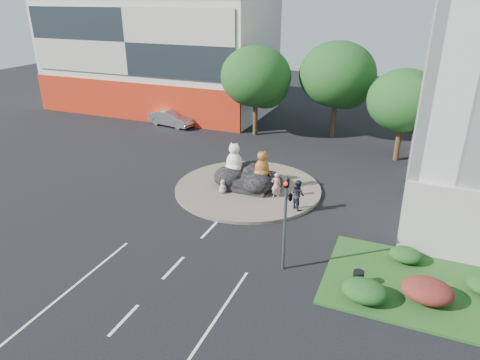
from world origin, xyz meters
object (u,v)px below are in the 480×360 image
object	(u,v)px
kitten_white	(276,190)
pedestrian_dark	(298,195)
pedestrian_pink	(276,185)
cat_tabby	(262,164)
cat_white	(234,157)
kitten_calico	(223,186)
parked_car	(172,118)
litter_bin	(358,278)

from	to	relation	value
kitten_white	pedestrian_dark	world-z (taller)	pedestrian_dark
pedestrian_pink	cat_tabby	bearing A→B (deg)	-58.28
cat_white	kitten_calico	xyz separation A→B (m)	(-0.16, -1.58, -1.50)
cat_tabby	parked_car	size ratio (longest dim) A/B	0.38
kitten_white	litter_bin	distance (m)	9.94
kitten_white	cat_white	bearing A→B (deg)	135.69
cat_tabby	pedestrian_pink	bearing A→B (deg)	-66.08
cat_white	cat_tabby	world-z (taller)	cat_white
kitten_calico	pedestrian_dark	bearing A→B (deg)	7.34
pedestrian_dark	pedestrian_pink	bearing A→B (deg)	9.02
cat_tabby	pedestrian_dark	distance (m)	3.68
pedestrian_pink	parked_car	distance (m)	19.58
kitten_calico	cat_white	bearing A→B (deg)	95.48
kitten_calico	parked_car	xyz separation A→B (m)	(-11.69, 12.99, 0.13)
cat_tabby	pedestrian_dark	xyz separation A→B (m)	(3.02, -1.91, -0.89)
cat_tabby	pedestrian_pink	world-z (taller)	cat_tabby
pedestrian_dark	litter_bin	size ratio (longest dim) A/B	2.62
pedestrian_dark	parked_car	distance (m)	21.55
pedestrian_dark	parked_car	bearing A→B (deg)	1.31
pedestrian_dark	parked_car	size ratio (longest dim) A/B	0.39
pedestrian_dark	kitten_white	bearing A→B (deg)	2.22
cat_tabby	kitten_calico	xyz separation A→B (m)	(-2.19, -1.53, -1.36)
litter_bin	parked_car	bearing A→B (deg)	137.70
kitten_calico	litter_bin	size ratio (longest dim) A/B	1.31
kitten_calico	pedestrian_dark	distance (m)	5.25
cat_white	kitten_white	xyz separation A→B (m)	(3.23, -0.55, -1.61)
cat_tabby	kitten_white	world-z (taller)	cat_tabby
cat_tabby	pedestrian_dark	bearing A→B (deg)	-64.01
pedestrian_dark	parked_car	xyz separation A→B (m)	(-16.91, 13.36, -0.35)
kitten_white	parked_car	size ratio (longest dim) A/B	0.15
cat_tabby	litter_bin	distance (m)	11.23
cat_white	kitten_calico	world-z (taller)	cat_white
parked_car	litter_bin	distance (m)	29.07
kitten_calico	kitten_white	bearing A→B (deg)	28.19
kitten_white	pedestrian_pink	world-z (taller)	pedestrian_pink
cat_white	parked_car	distance (m)	16.51
kitten_calico	litter_bin	bearing A→B (deg)	-22.40
cat_white	cat_tabby	xyz separation A→B (m)	(2.03, -0.04, -0.14)
parked_car	cat_tabby	bearing A→B (deg)	-120.24
kitten_calico	pedestrian_pink	world-z (taller)	pedestrian_pink
pedestrian_pink	pedestrian_dark	size ratio (longest dim) A/B	0.90
pedestrian_pink	litter_bin	world-z (taller)	pedestrian_pink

